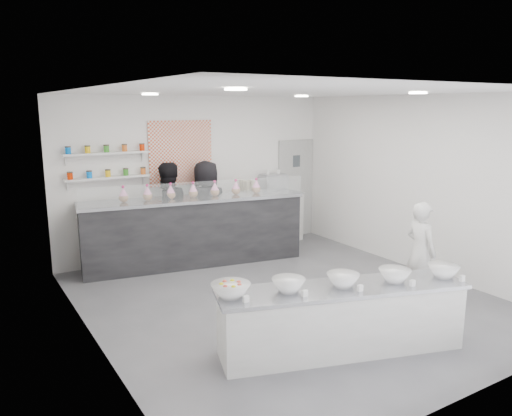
% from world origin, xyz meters
% --- Properties ---
extents(floor, '(6.00, 6.00, 0.00)m').
position_xyz_m(floor, '(0.00, 0.00, 0.00)').
color(floor, '#515156').
rests_on(floor, ground).
extents(ceiling, '(6.00, 6.00, 0.00)m').
position_xyz_m(ceiling, '(0.00, 0.00, 3.00)').
color(ceiling, white).
rests_on(ceiling, floor).
extents(back_wall, '(5.50, 0.00, 5.50)m').
position_xyz_m(back_wall, '(0.00, 3.00, 1.50)').
color(back_wall, white).
rests_on(back_wall, floor).
extents(left_wall, '(0.00, 6.00, 6.00)m').
position_xyz_m(left_wall, '(-2.75, 0.00, 1.50)').
color(left_wall, white).
rests_on(left_wall, floor).
extents(right_wall, '(0.00, 6.00, 6.00)m').
position_xyz_m(right_wall, '(2.75, 0.00, 1.50)').
color(right_wall, white).
rests_on(right_wall, floor).
extents(back_door, '(0.88, 0.04, 2.10)m').
position_xyz_m(back_door, '(2.30, 2.97, 1.05)').
color(back_door, '#9F9F9C').
rests_on(back_door, floor).
extents(pattern_panel, '(1.25, 0.03, 1.20)m').
position_xyz_m(pattern_panel, '(-0.35, 2.98, 1.95)').
color(pattern_panel, '#D84D25').
rests_on(pattern_panel, back_wall).
extents(jar_shelf_lower, '(1.45, 0.22, 0.04)m').
position_xyz_m(jar_shelf_lower, '(-1.75, 2.90, 1.60)').
color(jar_shelf_lower, silver).
rests_on(jar_shelf_lower, back_wall).
extents(jar_shelf_upper, '(1.45, 0.22, 0.04)m').
position_xyz_m(jar_shelf_upper, '(-1.75, 2.90, 2.02)').
color(jar_shelf_upper, silver).
rests_on(jar_shelf_upper, back_wall).
extents(preserve_jars, '(1.45, 0.10, 0.56)m').
position_xyz_m(preserve_jars, '(-1.75, 2.88, 1.88)').
color(preserve_jars, red).
rests_on(preserve_jars, jar_shelf_lower).
extents(downlight_0, '(0.24, 0.24, 0.02)m').
position_xyz_m(downlight_0, '(-1.40, -1.00, 2.98)').
color(downlight_0, white).
rests_on(downlight_0, ceiling).
extents(downlight_1, '(0.24, 0.24, 0.02)m').
position_xyz_m(downlight_1, '(1.40, -1.00, 2.98)').
color(downlight_1, white).
rests_on(downlight_1, ceiling).
extents(downlight_2, '(0.24, 0.24, 0.02)m').
position_xyz_m(downlight_2, '(-1.40, 1.60, 2.98)').
color(downlight_2, white).
rests_on(downlight_2, ceiling).
extents(downlight_3, '(0.24, 0.24, 0.02)m').
position_xyz_m(downlight_3, '(1.40, 1.60, 2.98)').
color(downlight_3, white).
rests_on(downlight_3, ceiling).
extents(prep_counter, '(2.97, 1.50, 0.79)m').
position_xyz_m(prep_counter, '(-0.37, -1.63, 0.40)').
color(prep_counter, beige).
rests_on(prep_counter, floor).
extents(back_bar, '(4.01, 1.38, 1.22)m').
position_xyz_m(back_bar, '(-0.44, 2.27, 0.61)').
color(back_bar, black).
rests_on(back_bar, floor).
extents(sneeze_guard, '(3.83, 0.68, 0.33)m').
position_xyz_m(sneeze_guard, '(-0.50, 1.93, 1.39)').
color(sneeze_guard, white).
rests_on(sneeze_guard, back_bar).
extents(espresso_ledge, '(1.38, 0.44, 1.03)m').
position_xyz_m(espresso_ledge, '(1.55, 2.78, 0.51)').
color(espresso_ledge, beige).
rests_on(espresso_ledge, floor).
extents(espresso_machine, '(0.52, 0.36, 0.40)m').
position_xyz_m(espresso_machine, '(1.59, 2.78, 1.23)').
color(espresso_machine, '#93969E').
rests_on(espresso_machine, espresso_ledge).
extents(cup_stacks, '(0.24, 0.24, 0.33)m').
position_xyz_m(cup_stacks, '(1.00, 2.78, 1.19)').
color(cup_stacks, '#C5BC8F').
rests_on(cup_stacks, espresso_ledge).
extents(prep_bowls, '(2.98, 1.35, 0.15)m').
position_xyz_m(prep_bowls, '(-0.37, -1.63, 0.87)').
color(prep_bowls, white).
rests_on(prep_bowls, prep_counter).
extents(label_cards, '(2.66, 0.04, 0.07)m').
position_xyz_m(label_cards, '(-0.22, -2.11, 0.83)').
color(label_cards, white).
rests_on(label_cards, prep_counter).
extents(cookie_bags, '(2.55, 0.59, 0.28)m').
position_xyz_m(cookie_bags, '(-0.44, 2.27, 1.36)').
color(cookie_bags, '#FF90D0').
rests_on(cookie_bags, back_bar).
extents(woman_prep, '(0.40, 0.57, 1.47)m').
position_xyz_m(woman_prep, '(1.64, -1.03, 0.74)').
color(woman_prep, silver).
rests_on(woman_prep, floor).
extents(staff_left, '(1.01, 0.86, 1.83)m').
position_xyz_m(staff_left, '(-0.81, 2.60, 0.92)').
color(staff_left, black).
rests_on(staff_left, floor).
extents(staff_right, '(0.97, 0.71, 1.82)m').
position_xyz_m(staff_right, '(-0.03, 2.60, 0.91)').
color(staff_right, black).
rests_on(staff_right, floor).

